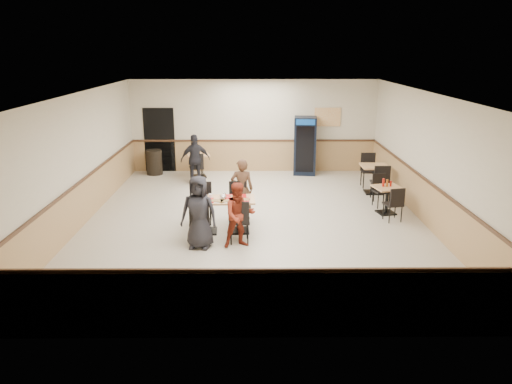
{
  "coord_description": "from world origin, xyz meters",
  "views": [
    {
      "loc": [
        -0.05,
        -11.24,
        3.97
      ],
      "look_at": [
        0.03,
        -0.5,
        0.85
      ],
      "focal_mm": 35.0,
      "sensor_mm": 36.0,
      "label": 1
    }
  ],
  "objects_px": {
    "main_table": "(222,210)",
    "side_table_far": "(374,175)",
    "diner_woman_right": "(239,215)",
    "pepsi_cooler": "(305,146)",
    "side_table_near": "(387,196)",
    "back_table": "(198,162)",
    "trash_bin": "(154,162)",
    "diner_woman_left": "(199,212)",
    "lone_diner": "(195,159)",
    "diner_man_opposite": "(242,189)"
  },
  "relations": [
    {
      "from": "side_table_near",
      "to": "back_table",
      "type": "relative_size",
      "value": 0.92
    },
    {
      "from": "diner_man_opposite",
      "to": "back_table",
      "type": "xyz_separation_m",
      "value": [
        -1.46,
        4.05,
        -0.25
      ]
    },
    {
      "from": "diner_woman_right",
      "to": "diner_woman_left",
      "type": "bearing_deg",
      "value": 166.87
    },
    {
      "from": "side_table_near",
      "to": "diner_woman_right",
      "type": "bearing_deg",
      "value": -149.5
    },
    {
      "from": "back_table",
      "to": "diner_woman_left",
      "type": "bearing_deg",
      "value": -83.94
    },
    {
      "from": "diner_woman_left",
      "to": "side_table_far",
      "type": "height_order",
      "value": "diner_woman_left"
    },
    {
      "from": "diner_woman_left",
      "to": "back_table",
      "type": "xyz_separation_m",
      "value": [
        -0.62,
        5.84,
        -0.27
      ]
    },
    {
      "from": "back_table",
      "to": "pepsi_cooler",
      "type": "bearing_deg",
      "value": 6.58
    },
    {
      "from": "main_table",
      "to": "trash_bin",
      "type": "height_order",
      "value": "trash_bin"
    },
    {
      "from": "diner_woman_right",
      "to": "pepsi_cooler",
      "type": "height_order",
      "value": "pepsi_cooler"
    },
    {
      "from": "side_table_far",
      "to": "trash_bin",
      "type": "bearing_deg",
      "value": 161.37
    },
    {
      "from": "lone_diner",
      "to": "back_table",
      "type": "distance_m",
      "value": 0.88
    },
    {
      "from": "diner_woman_right",
      "to": "pepsi_cooler",
      "type": "distance_m",
      "value": 6.5
    },
    {
      "from": "diner_woman_right",
      "to": "side_table_near",
      "type": "height_order",
      "value": "diner_woman_right"
    },
    {
      "from": "diner_woman_left",
      "to": "diner_man_opposite",
      "type": "bearing_deg",
      "value": 74.1
    },
    {
      "from": "side_table_near",
      "to": "diner_man_opposite",
      "type": "bearing_deg",
      "value": -174.1
    },
    {
      "from": "pepsi_cooler",
      "to": "trash_bin",
      "type": "height_order",
      "value": "pepsi_cooler"
    },
    {
      "from": "side_table_near",
      "to": "trash_bin",
      "type": "distance_m",
      "value": 7.65
    },
    {
      "from": "diner_man_opposite",
      "to": "lone_diner",
      "type": "bearing_deg",
      "value": -65.67
    },
    {
      "from": "diner_man_opposite",
      "to": "pepsi_cooler",
      "type": "height_order",
      "value": "pepsi_cooler"
    },
    {
      "from": "diner_woman_left",
      "to": "pepsi_cooler",
      "type": "height_order",
      "value": "pepsi_cooler"
    },
    {
      "from": "side_table_far",
      "to": "trash_bin",
      "type": "xyz_separation_m",
      "value": [
        -6.61,
        2.23,
        -0.13
      ]
    },
    {
      "from": "diner_woman_right",
      "to": "back_table",
      "type": "bearing_deg",
      "value": 88.09
    },
    {
      "from": "diner_woman_left",
      "to": "pepsi_cooler",
      "type": "bearing_deg",
      "value": 75.2
    },
    {
      "from": "diner_woman_right",
      "to": "lone_diner",
      "type": "height_order",
      "value": "lone_diner"
    },
    {
      "from": "diner_man_opposite",
      "to": "pepsi_cooler",
      "type": "distance_m",
      "value": 4.86
    },
    {
      "from": "lone_diner",
      "to": "side_table_near",
      "type": "relative_size",
      "value": 1.98
    },
    {
      "from": "diner_man_opposite",
      "to": "side_table_far",
      "type": "height_order",
      "value": "diner_man_opposite"
    },
    {
      "from": "diner_man_opposite",
      "to": "side_table_near",
      "type": "relative_size",
      "value": 1.94
    },
    {
      "from": "side_table_near",
      "to": "side_table_far",
      "type": "relative_size",
      "value": 0.95
    },
    {
      "from": "trash_bin",
      "to": "main_table",
      "type": "bearing_deg",
      "value": -64.65
    },
    {
      "from": "main_table",
      "to": "side_table_near",
      "type": "relative_size",
      "value": 1.93
    },
    {
      "from": "lone_diner",
      "to": "pepsi_cooler",
      "type": "height_order",
      "value": "pepsi_cooler"
    },
    {
      "from": "lone_diner",
      "to": "side_table_near",
      "type": "xyz_separation_m",
      "value": [
        5.03,
        -2.85,
        -0.3
      ]
    },
    {
      "from": "pepsi_cooler",
      "to": "diner_man_opposite",
      "type": "bearing_deg",
      "value": -108.01
    },
    {
      "from": "main_table",
      "to": "side_table_far",
      "type": "height_order",
      "value": "side_table_far"
    },
    {
      "from": "diner_woman_left",
      "to": "side_table_far",
      "type": "relative_size",
      "value": 1.9
    },
    {
      "from": "diner_man_opposite",
      "to": "side_table_far",
      "type": "xyz_separation_m",
      "value": [
        3.68,
        2.18,
        -0.21
      ]
    },
    {
      "from": "main_table",
      "to": "diner_woman_left",
      "type": "bearing_deg",
      "value": -117.9
    },
    {
      "from": "back_table",
      "to": "trash_bin",
      "type": "distance_m",
      "value": 1.51
    },
    {
      "from": "side_table_near",
      "to": "back_table",
      "type": "distance_m",
      "value": 6.24
    },
    {
      "from": "diner_man_opposite",
      "to": "trash_bin",
      "type": "xyz_separation_m",
      "value": [
        -2.93,
        4.4,
        -0.34
      ]
    },
    {
      "from": "diner_woman_right",
      "to": "diner_man_opposite",
      "type": "distance_m",
      "value": 1.75
    },
    {
      "from": "diner_man_opposite",
      "to": "side_table_near",
      "type": "height_order",
      "value": "diner_man_opposite"
    },
    {
      "from": "diner_man_opposite",
      "to": "pepsi_cooler",
      "type": "relative_size",
      "value": 0.8
    },
    {
      "from": "diner_woman_right",
      "to": "trash_bin",
      "type": "distance_m",
      "value": 6.81
    },
    {
      "from": "main_table",
      "to": "diner_man_opposite",
      "type": "bearing_deg",
      "value": 62.1
    },
    {
      "from": "diner_woman_left",
      "to": "diner_woman_right",
      "type": "height_order",
      "value": "diner_woman_left"
    },
    {
      "from": "diner_man_opposite",
      "to": "side_table_far",
      "type": "bearing_deg",
      "value": -149.43
    },
    {
      "from": "diner_man_opposite",
      "to": "lone_diner",
      "type": "distance_m",
      "value": 3.53
    }
  ]
}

